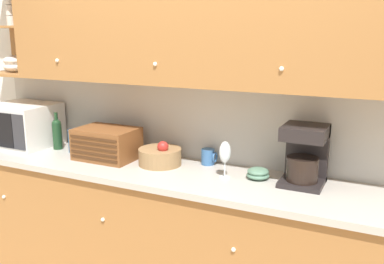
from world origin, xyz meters
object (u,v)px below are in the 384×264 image
object	(u,v)px
storage_canister	(77,141)
mug	(208,157)
microwave	(23,125)
coffee_maker	(305,154)
bowl_stack_on_counter	(258,173)
bread_box	(107,144)
wine_glass	(225,153)
fruit_basket	(160,156)
wine_bottle	(57,133)

from	to	relation	value
storage_canister	mug	distance (m)	1.03
microwave	coffee_maker	xyz separation A→B (m)	(2.19, 0.07, 0.01)
storage_canister	bowl_stack_on_counter	xyz separation A→B (m)	(1.41, 0.00, -0.05)
bread_box	bowl_stack_on_counter	bearing A→B (deg)	2.75
mug	bowl_stack_on_counter	distance (m)	0.42
wine_glass	coffee_maker	size ratio (longest dim) A/B	0.65
storage_canister	mug	size ratio (longest dim) A/B	1.59
wine_glass	storage_canister	bearing A→B (deg)	176.64
bread_box	bowl_stack_on_counter	distance (m)	1.10
microwave	coffee_maker	distance (m)	2.19
microwave	bowl_stack_on_counter	bearing A→B (deg)	0.88
mug	wine_glass	xyz separation A→B (m)	(0.20, -0.21, 0.10)
mug	bowl_stack_on_counter	bearing A→B (deg)	-18.99
storage_canister	wine_glass	world-z (taller)	wine_glass
bread_box	fruit_basket	size ratio (longest dim) A/B	1.44
microwave	wine_glass	size ratio (longest dim) A/B	2.14
storage_canister	wine_glass	xyz separation A→B (m)	(1.22, -0.07, 0.07)
coffee_maker	wine_glass	bearing A→B (deg)	-165.86
fruit_basket	bowl_stack_on_counter	size ratio (longest dim) A/B	2.06
mug	bowl_stack_on_counter	xyz separation A→B (m)	(0.39, -0.13, -0.02)
coffee_maker	microwave	bearing A→B (deg)	-178.14
fruit_basket	wine_glass	xyz separation A→B (m)	(0.49, -0.06, 0.10)
mug	coffee_maker	bearing A→B (deg)	-8.07
wine_bottle	bread_box	distance (m)	0.50
wine_bottle	bowl_stack_on_counter	size ratio (longest dim) A/B	2.03
fruit_basket	mug	bearing A→B (deg)	26.87
bread_box	wine_glass	world-z (taller)	wine_glass
microwave	wine_glass	bearing A→B (deg)	-1.45
storage_canister	bread_box	xyz separation A→B (m)	(0.31, -0.05, 0.02)
storage_canister	mug	xyz separation A→B (m)	(1.02, 0.14, -0.03)
mug	coffee_maker	size ratio (longest dim) A/B	0.30
bread_box	mug	distance (m)	0.73
wine_bottle	wine_glass	size ratio (longest dim) A/B	1.23
storage_canister	bread_box	bearing A→B (deg)	-9.21
bowl_stack_on_counter	mug	bearing A→B (deg)	161.01
wine_bottle	bowl_stack_on_counter	xyz separation A→B (m)	(1.60, 0.01, -0.09)
microwave	wine_bottle	world-z (taller)	microwave
wine_bottle	fruit_basket	distance (m)	0.91
bread_box	fruit_basket	bearing A→B (deg)	5.52
bread_box	wine_glass	bearing A→B (deg)	-1.31
wine_bottle	fruit_basket	bearing A→B (deg)	-0.38
wine_bottle	storage_canister	world-z (taller)	wine_bottle
fruit_basket	mug	size ratio (longest dim) A/B	2.71
microwave	fruit_basket	size ratio (longest dim) A/B	1.71
microwave	bread_box	xyz separation A→B (m)	(0.83, -0.02, -0.05)
wine_bottle	fruit_basket	size ratio (longest dim) A/B	0.98
wine_bottle	bread_box	world-z (taller)	wine_bottle
coffee_maker	storage_canister	bearing A→B (deg)	-178.51
wine_bottle	coffee_maker	distance (m)	1.86
fruit_basket	wine_glass	bearing A→B (deg)	-6.97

